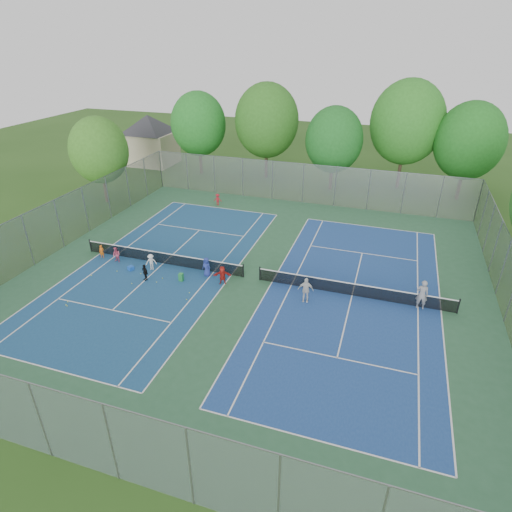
{
  "coord_description": "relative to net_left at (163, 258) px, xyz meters",
  "views": [
    {
      "loc": [
        8.42,
        -24.49,
        15.4
      ],
      "look_at": [
        0.0,
        1.0,
        1.3
      ],
      "focal_mm": 30.0,
      "sensor_mm": 36.0,
      "label": 1
    }
  ],
  "objects": [
    {
      "name": "tennis_ball_8",
      "position": [
        -3.96,
        -3.23,
        -0.42
      ],
      "size": [
        0.07,
        0.07,
        0.07
      ],
      "primitive_type": "sphere",
      "color": "yellow",
      "rests_on": "ground"
    },
    {
      "name": "tennis_ball_1",
      "position": [
        -3.11,
        -6.87,
        -0.42
      ],
      "size": [
        0.07,
        0.07,
        0.07
      ],
      "primitive_type": "sphere",
      "color": "#E3F238",
      "rests_on": "ground"
    },
    {
      "name": "fence_south",
      "position": [
        7.0,
        -16.0,
        1.54
      ],
      "size": [
        32.0,
        0.1,
        4.0
      ],
      "primitive_type": "cube",
      "color": "gray",
      "rests_on": "ground"
    },
    {
      "name": "tennis_ball_7",
      "position": [
        3.89,
        -3.91,
        -0.42
      ],
      "size": [
        0.07,
        0.07,
        0.07
      ],
      "primitive_type": "sphere",
      "color": "gold",
      "rests_on": "ground"
    },
    {
      "name": "student_e",
      "position": [
        3.86,
        -0.6,
        0.26
      ],
      "size": [
        0.81,
        0.65,
        1.43
      ],
      "primitive_type": "imported",
      "rotation": [
        0.0,
        0.0,
        -0.32
      ],
      "color": "navy",
      "rests_on": "ground"
    },
    {
      "name": "instructor",
      "position": [
        18.2,
        -0.11,
        0.55
      ],
      "size": [
        0.73,
        0.48,
        2.01
      ],
      "primitive_type": "imported",
      "rotation": [
        0.0,
        0.0,
        3.14
      ],
      "color": "gray",
      "rests_on": "ground"
    },
    {
      "name": "tennis_ball_10",
      "position": [
        -2.96,
        -6.94,
        -0.42
      ],
      "size": [
        0.07,
        0.07,
        0.07
      ],
      "primitive_type": "sphere",
      "color": "#B0C82E",
      "rests_on": "ground"
    },
    {
      "name": "tree_ne",
      "position": [
        22.0,
        22.0,
        5.51
      ],
      "size": [
        6.6,
        6.6,
        9.77
      ],
      "color": "#443326",
      "rests_on": "ground"
    },
    {
      "name": "house",
      "position": [
        -15.0,
        24.0,
        3.76
      ],
      "size": [
        11.03,
        11.03,
        7.3
      ],
      "color": "#B7A88C",
      "rests_on": "ground"
    },
    {
      "name": "tennis_ball_0",
      "position": [
        -2.57,
        -2.14,
        -0.42
      ],
      "size": [
        0.07,
        0.07,
        0.07
      ],
      "primitive_type": "sphere",
      "color": "#BCD832",
      "rests_on": "ground"
    },
    {
      "name": "tree_nl",
      "position": [
        1.0,
        23.0,
        6.09
      ],
      "size": [
        7.2,
        7.2,
        10.69
      ],
      "color": "#443326",
      "rests_on": "ground"
    },
    {
      "name": "court_left",
      "position": [
        0.0,
        0.0,
        -0.44
      ],
      "size": [
        10.97,
        23.77,
        0.01
      ],
      "primitive_type": "cube",
      "color": "navy",
      "rests_on": "court_pad"
    },
    {
      "name": "teen_court_b",
      "position": [
        11.19,
        -1.6,
        0.4
      ],
      "size": [
        1.06,
        0.58,
        1.7
      ],
      "primitive_type": "imported",
      "rotation": [
        0.0,
        0.0,
        0.18
      ],
      "color": "silver",
      "rests_on": "ground"
    },
    {
      "name": "tree_nr",
      "position": [
        16.0,
        24.0,
        6.59
      ],
      "size": [
        7.6,
        7.6,
        11.42
      ],
      "color": "#443326",
      "rests_on": "ground"
    },
    {
      "name": "tennis_ball_2",
      "position": [
        3.71,
        -3.11,
        -0.42
      ],
      "size": [
        0.07,
        0.07,
        0.07
      ],
      "primitive_type": "sphere",
      "color": "#C2EA36",
      "rests_on": "ground"
    },
    {
      "name": "ball_hopper",
      "position": [
        2.44,
        -1.81,
        -0.17
      ],
      "size": [
        0.3,
        0.3,
        0.57
      ],
      "primitive_type": "cube",
      "rotation": [
        0.0,
        0.0,
        0.04
      ],
      "color": "green",
      "rests_on": "ground"
    },
    {
      "name": "net_left",
      "position": [
        0.0,
        0.0,
        0.0
      ],
      "size": [
        12.87,
        0.1,
        0.91
      ],
      "primitive_type": "cube",
      "color": "black",
      "rests_on": "ground"
    },
    {
      "name": "tree_nw",
      "position": [
        -7.0,
        22.0,
        5.44
      ],
      "size": [
        6.4,
        6.4,
        9.58
      ],
      "color": "#443326",
      "rests_on": "ground"
    },
    {
      "name": "student_b",
      "position": [
        -3.4,
        -0.85,
        0.15
      ],
      "size": [
        0.67,
        0.57,
        1.21
      ],
      "primitive_type": "imported",
      "rotation": [
        0.0,
        0.0,
        -0.21
      ],
      "color": "#D35272",
      "rests_on": "ground"
    },
    {
      "name": "court_pad",
      "position": [
        7.0,
        0.0,
        -0.45
      ],
      "size": [
        32.0,
        32.0,
        0.01
      ],
      "primitive_type": "cube",
      "color": "#295838",
      "rests_on": "ground"
    },
    {
      "name": "fence_north",
      "position": [
        7.0,
        16.0,
        1.54
      ],
      "size": [
        32.0,
        0.1,
        4.0
      ],
      "primitive_type": "cube",
      "color": "gray",
      "rests_on": "ground"
    },
    {
      "name": "ball_crate",
      "position": [
        -1.76,
        -1.59,
        -0.3
      ],
      "size": [
        0.47,
        0.47,
        0.31
      ],
      "primitive_type": "cube",
      "rotation": [
        0.0,
        0.0,
        -0.4
      ],
      "color": "blue",
      "rests_on": "ground"
    },
    {
      "name": "student_a",
      "position": [
        -4.91,
        -0.6,
        0.07
      ],
      "size": [
        0.42,
        0.31,
        1.05
      ],
      "primitive_type": "imported",
      "rotation": [
        0.0,
        0.0,
        0.17
      ],
      "color": "orange",
      "rests_on": "ground"
    },
    {
      "name": "tennis_ball_4",
      "position": [
        1.07,
        -2.0,
        -0.42
      ],
      "size": [
        0.07,
        0.07,
        0.07
      ],
      "primitive_type": "sphere",
      "color": "#B3D331",
      "rests_on": "ground"
    },
    {
      "name": "fence_west",
      "position": [
        -9.0,
        0.0,
        1.54
      ],
      "size": [
        0.1,
        32.0,
        4.0
      ],
      "primitive_type": "cube",
      "rotation": [
        0.0,
        0.0,
        1.57
      ],
      "color": "gray",
      "rests_on": "ground"
    },
    {
      "name": "tree_side_w",
      "position": [
        -12.0,
        10.0,
        4.79
      ],
      "size": [
        5.6,
        5.6,
        8.47
      ],
      "color": "#443326",
      "rests_on": "ground"
    },
    {
      "name": "tennis_ball_5",
      "position": [
        -3.25,
        -6.55,
        -0.42
      ],
      "size": [
        0.07,
        0.07,
        0.07
      ],
      "primitive_type": "sphere",
      "color": "#D2E134",
      "rests_on": "ground"
    },
    {
      "name": "child_far_baseline",
      "position": [
        -0.84,
        12.57,
        0.14
      ],
      "size": [
        0.81,
        0.52,
        1.2
      ],
      "primitive_type": "imported",
      "rotation": [
        0.0,
        0.0,
        3.24
      ],
      "color": "maroon",
      "rests_on": "ground"
    },
    {
      "name": "tree_nc",
      "position": [
        9.0,
        21.0,
        4.94
      ],
      "size": [
        6.0,
        6.0,
        8.85
      ],
      "color": "#443326",
      "rests_on": "ground"
    },
    {
      "name": "student_f",
      "position": [
        5.33,
        -1.25,
        0.21
      ],
      "size": [
        1.3,
        0.79,
        1.34
      ],
      "primitive_type": "imported",
      "rotation": [
        0.0,
        0.0,
        0.34
      ],
      "color": "#B42119",
      "rests_on": "ground"
    },
    {
      "name": "student_c",
      "position": [
        -0.34,
        -1.03,
        0.16
      ],
      "size": [
        0.91,
        0.75,
        1.23
      ],
      "primitive_type": "imported",
      "rotation": [
        0.0,
        0.0,
        0.44
      ],
      "color": "white",
      "rests_on": "ground"
    },
    {
      "name": "tennis_ball_6",
      "position": [
        -0.59,
        -3.3,
        -0.42
      ],
      "size": [
        0.07,
        0.07,
        0.07
      ],
      "primitive_type": "sphere",
      "color": "#CBE334",
      "rests_on": "ground"
    },
    {
      "name": "tennis_ball_9",
      "position": [
        -0.74,
        -1.92,
        -0.42
      ],
      "size": [
        0.07,
        0.07,
        0.07
      ],
      "primitive_type": "sphere",
      "color": "#BFD732",
      "rests_on": "ground"
    },
    {
      "name": "ground",
      "position": [
        7.0,
        0.0,
        -0.46
      ],
      "size": [
        120.0,
        120.0,
        0.0
      ],
      "primitive_type": "plane",
      "color": "#274C17",
      "rests_on": "ground"
    },
    {
      "name": "student_d",
      "position": [
        0.02,
        -2.49,
        0.16
      ],
      "size": [
        0.77,
        0.59,
        1.22
      ],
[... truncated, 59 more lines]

